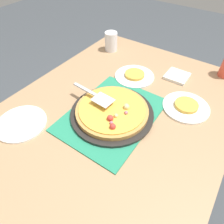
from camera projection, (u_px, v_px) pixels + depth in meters
name	position (u px, v px, depth m)	size (l,w,h in m)	color
ground_plane	(112.00, 186.00, 1.47)	(8.00, 8.00, 0.00)	#3D4247
dining_table	(112.00, 130.00, 1.02)	(1.40, 1.00, 0.75)	#9E7A56
placemat	(112.00, 115.00, 0.94)	(0.48, 0.36, 0.01)	#237F5B
pizza_pan	(112.00, 113.00, 0.93)	(0.38, 0.38, 0.01)	black
pizza	(112.00, 110.00, 0.91)	(0.33, 0.33, 0.05)	#B78442
plate_near_left	(186.00, 107.00, 0.97)	(0.22, 0.22, 0.01)	white
plate_far_right	(134.00, 76.00, 1.15)	(0.22, 0.22, 0.01)	white
plate_side	(21.00, 123.00, 0.90)	(0.22, 0.22, 0.01)	white
served_slice_left	(186.00, 105.00, 0.96)	(0.11, 0.11, 0.02)	gold
served_slice_right	(135.00, 74.00, 1.14)	(0.11, 0.11, 0.02)	gold
cup_near	(111.00, 41.00, 1.32)	(0.08, 0.08, 0.12)	white
pizza_server	(95.00, 95.00, 0.93)	(0.08, 0.23, 0.01)	silver
napkin_stack	(177.00, 76.00, 1.14)	(0.12, 0.12, 0.02)	white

